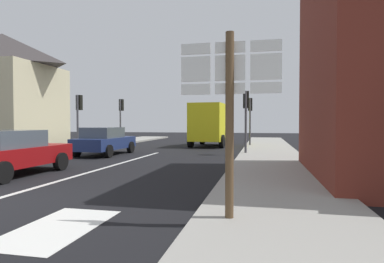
# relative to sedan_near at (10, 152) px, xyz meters

# --- Properties ---
(ground_plane) EXTENTS (80.00, 80.00, 0.00)m
(ground_plane) POSITION_rel_sedan_near_xyz_m (2.15, 6.66, -0.76)
(ground_plane) COLOR black
(sidewalk_right) EXTENTS (3.08, 44.00, 0.14)m
(sidewalk_right) POSITION_rel_sedan_near_xyz_m (8.36, 4.66, -0.69)
(sidewalk_right) COLOR gray
(sidewalk_right) RESTS_ON ground
(sidewalk_left) EXTENTS (3.08, 44.00, 0.14)m
(sidewalk_left) POSITION_rel_sedan_near_xyz_m (-4.07, 4.66, -0.69)
(sidewalk_left) COLOR gray
(sidewalk_left) RESTS_ON ground
(lane_centre_stripe) EXTENTS (0.16, 12.00, 0.01)m
(lane_centre_stripe) POSITION_rel_sedan_near_xyz_m (2.15, 2.66, -0.75)
(lane_centre_stripe) COLOR silver
(lane_centre_stripe) RESTS_ON ground
(lane_turn_arrow) EXTENTS (1.20, 2.20, 0.01)m
(lane_turn_arrow) POSITION_rel_sedan_near_xyz_m (4.72, -4.34, -0.75)
(lane_turn_arrow) COLOR silver
(lane_turn_arrow) RESTS_ON ground
(clapboard_house_left) EXTENTS (7.39, 7.43, 8.22)m
(clapboard_house_left) POSITION_rel_sedan_near_xyz_m (-10.61, 11.46, 3.39)
(clapboard_house_left) COLOR beige
(clapboard_house_left) RESTS_ON ground
(sedan_near) EXTENTS (1.97, 4.20, 1.47)m
(sedan_near) POSITION_rel_sedan_near_xyz_m (0.00, 0.00, 0.00)
(sedan_near) COLOR maroon
(sedan_near) RESTS_ON ground
(sedan_far) EXTENTS (1.99, 4.21, 1.47)m
(sedan_far) POSITION_rel_sedan_near_xyz_m (-0.24, 6.94, 0.00)
(sedan_far) COLOR navy
(sedan_far) RESTS_ON ground
(delivery_truck) EXTENTS (2.75, 5.13, 3.05)m
(delivery_truck) POSITION_rel_sedan_near_xyz_m (4.31, 14.41, 0.89)
(delivery_truck) COLOR yellow
(delivery_truck) RESTS_ON ground
(route_sign_post) EXTENTS (1.66, 0.14, 3.20)m
(route_sign_post) POSITION_rel_sedan_near_xyz_m (7.44, -3.62, 1.24)
(route_sign_post) COLOR brown
(route_sign_post) RESTS_ON ground
(traffic_light_near_left) EXTENTS (0.30, 0.49, 3.38)m
(traffic_light_near_left) POSITION_rel_sedan_near_xyz_m (-2.83, 8.72, 1.74)
(traffic_light_near_left) COLOR #47474C
(traffic_light_near_left) RESTS_ON ground
(traffic_light_far_right) EXTENTS (0.30, 0.49, 3.47)m
(traffic_light_far_right) POSITION_rel_sedan_near_xyz_m (7.13, 14.54, 1.81)
(traffic_light_far_right) COLOR #47474C
(traffic_light_far_right) RESTS_ON ground
(traffic_light_near_right) EXTENTS (0.30, 0.49, 3.38)m
(traffic_light_near_right) POSITION_rel_sedan_near_xyz_m (7.13, 8.38, 1.74)
(traffic_light_near_right) COLOR #47474C
(traffic_light_near_right) RESTS_ON ground
(traffic_light_far_left) EXTENTS (0.30, 0.49, 3.55)m
(traffic_light_far_left) POSITION_rel_sedan_near_xyz_m (-2.83, 14.73, 1.87)
(traffic_light_far_left) COLOR #47474C
(traffic_light_far_left) RESTS_ON ground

